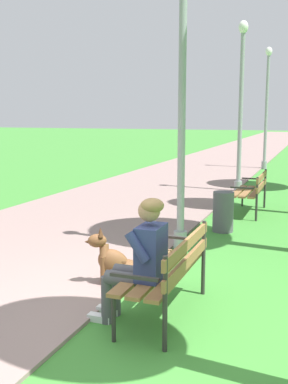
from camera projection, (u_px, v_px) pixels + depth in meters
ground_plane at (112, 332)px, 4.34m from camera, size 120.00×120.00×0.00m
paved_path at (246, 149)px, 27.30m from camera, size 4.18×60.00×0.04m
park_bench_near at (169, 267)px, 4.61m from camera, size 0.55×1.50×0.85m
park_bench_mid at (252, 189)px, 9.51m from camera, size 0.55×1.50×0.85m
person_seated_on_near_bench at (140, 256)px, 4.41m from camera, size 0.74×0.49×1.25m
dog_brown at (118, 265)px, 5.48m from camera, size 0.77×0.49×0.71m
lamp_post_near at (182, 109)px, 6.62m from camera, size 0.24×0.24×4.04m
lamp_post_mid at (241, 106)px, 11.84m from camera, size 0.24×0.24×4.33m
lamp_post_far at (267, 107)px, 17.08m from camera, size 0.24×0.24×4.44m
litter_bin at (223, 212)px, 8.04m from camera, size 0.36×0.36×0.70m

